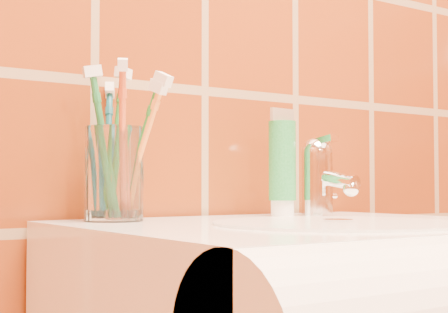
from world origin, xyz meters
TOP-DOWN VIEW (x-y plane):
  - glass_tumbler at (-0.19, 1.12)m, footprint 0.07×0.07m
  - toothpaste_tube at (0.08, 1.11)m, footprint 0.05×0.04m
  - faucet at (0.14, 1.09)m, footprint 0.05×0.11m
  - toothbrush_0 at (-0.17, 1.09)m, footprint 0.09×0.16m
  - toothbrush_1 at (-0.19, 1.09)m, footprint 0.10×0.13m
  - toothbrush_2 at (-0.21, 1.11)m, footprint 0.07×0.07m
  - toothbrush_3 at (-0.18, 1.16)m, footprint 0.13×0.17m
  - toothbrush_4 at (-0.17, 1.09)m, footprint 0.09×0.17m
  - toothbrush_5 at (-0.18, 1.13)m, footprint 0.08×0.07m

SIDE VIEW (x-z plane):
  - glass_tumbler at x=-0.19m, z-range 0.85..0.97m
  - faucet at x=0.14m, z-range 0.85..0.97m
  - toothpaste_tube at x=0.08m, z-range 0.84..1.01m
  - toothbrush_0 at x=-0.17m, z-range 0.84..1.04m
  - toothbrush_4 at x=-0.17m, z-range 0.83..1.05m
  - toothbrush_3 at x=-0.18m, z-range 0.84..1.05m
  - toothbrush_2 at x=-0.21m, z-range 0.84..1.05m
  - toothbrush_1 at x=-0.19m, z-range 0.84..1.06m
  - toothbrush_5 at x=-0.18m, z-range 0.84..1.06m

